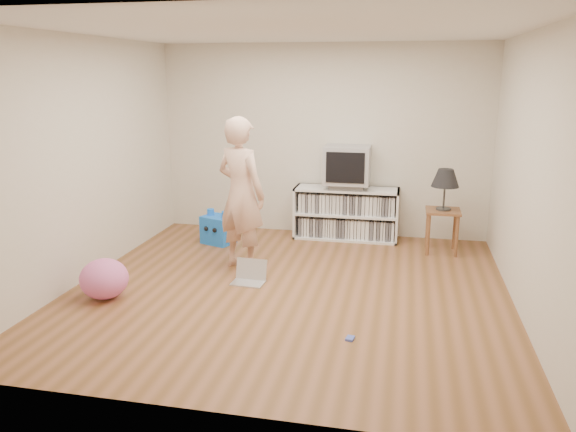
# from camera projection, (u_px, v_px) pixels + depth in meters

# --- Properties ---
(ground) EXTENTS (4.50, 4.50, 0.00)m
(ground) POSITION_uv_depth(u_px,v_px,m) (289.00, 290.00, 5.89)
(ground) COLOR brown
(ground) RESTS_ON ground
(walls) EXTENTS (4.52, 4.52, 2.60)m
(walls) POSITION_uv_depth(u_px,v_px,m) (289.00, 167.00, 5.56)
(walls) COLOR beige
(walls) RESTS_ON ground
(ceiling) EXTENTS (4.50, 4.50, 0.01)m
(ceiling) POSITION_uv_depth(u_px,v_px,m) (289.00, 30.00, 5.24)
(ceiling) COLOR white
(ceiling) RESTS_ON walls
(media_unit) EXTENTS (1.40, 0.45, 0.70)m
(media_unit) POSITION_uv_depth(u_px,v_px,m) (346.00, 213.00, 7.65)
(media_unit) COLOR white
(media_unit) RESTS_ON ground
(dvd_deck) EXTENTS (0.45, 0.35, 0.07)m
(dvd_deck) POSITION_uv_depth(u_px,v_px,m) (347.00, 186.00, 7.54)
(dvd_deck) COLOR gray
(dvd_deck) RESTS_ON media_unit
(crt_tv) EXTENTS (0.60, 0.53, 0.50)m
(crt_tv) POSITION_uv_depth(u_px,v_px,m) (347.00, 165.00, 7.47)
(crt_tv) COLOR #98989D
(crt_tv) RESTS_ON dvd_deck
(side_table) EXTENTS (0.42, 0.42, 0.55)m
(side_table) POSITION_uv_depth(u_px,v_px,m) (442.00, 220.00, 7.02)
(side_table) COLOR brown
(side_table) RESTS_ON ground
(table_lamp) EXTENTS (0.34, 0.34, 0.52)m
(table_lamp) POSITION_uv_depth(u_px,v_px,m) (445.00, 179.00, 6.89)
(table_lamp) COLOR #333333
(table_lamp) RESTS_ON side_table
(person) EXTENTS (0.76, 0.65, 1.75)m
(person) POSITION_uv_depth(u_px,v_px,m) (241.00, 194.00, 6.35)
(person) COLOR beige
(person) RESTS_ON ground
(laptop) EXTENTS (0.36, 0.29, 0.24)m
(laptop) POSITION_uv_depth(u_px,v_px,m) (250.00, 276.00, 6.09)
(laptop) COLOR silver
(laptop) RESTS_ON ground
(playing_cards) EXTENTS (0.08, 0.10, 0.02)m
(playing_cards) POSITION_uv_depth(u_px,v_px,m) (350.00, 338.00, 4.79)
(playing_cards) COLOR #4B5EC9
(playing_cards) RESTS_ON ground
(plush_blue) EXTENTS (0.47, 0.43, 0.45)m
(plush_blue) POSITION_uv_depth(u_px,v_px,m) (218.00, 229.00, 7.45)
(plush_blue) COLOR blue
(plush_blue) RESTS_ON ground
(plush_pink) EXTENTS (0.61, 0.61, 0.41)m
(plush_pink) POSITION_uv_depth(u_px,v_px,m) (104.00, 279.00, 5.62)
(plush_pink) COLOR #D761A9
(plush_pink) RESTS_ON ground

